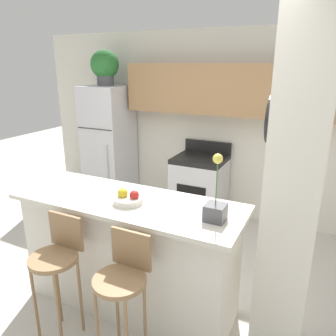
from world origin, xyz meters
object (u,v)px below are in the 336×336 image
at_px(orchid_vase, 216,206).
at_px(fruit_bowl, 128,198).
at_px(bar_stool_right, 123,281).
at_px(stove_range, 199,188).
at_px(refrigerator, 109,146).
at_px(bar_stool_left, 57,260).
at_px(potted_plant_on_fridge, 105,66).

bearing_deg(orchid_vase, fruit_bowl, -178.76).
bearing_deg(bar_stool_right, stove_range, 98.36).
xyz_separation_m(refrigerator, orchid_vase, (2.31, -1.91, 0.24)).
relative_size(refrigerator, bar_stool_left, 1.78).
distance_m(refrigerator, fruit_bowl, 2.49).
distance_m(refrigerator, bar_stool_right, 3.03).
height_order(refrigerator, potted_plant_on_fridge, potted_plant_on_fridge).
distance_m(bar_stool_left, potted_plant_on_fridge, 3.04).
distance_m(stove_range, fruit_bowl, 2.04).
bearing_deg(orchid_vase, bar_stool_left, -155.21).
relative_size(bar_stool_right, potted_plant_on_fridge, 2.06).
xyz_separation_m(stove_range, bar_stool_right, (0.36, -2.42, 0.22)).
distance_m(refrigerator, stove_range, 1.54).
xyz_separation_m(refrigerator, bar_stool_left, (1.24, -2.40, -0.22)).
distance_m(potted_plant_on_fridge, orchid_vase, 3.13).
height_order(stove_range, bar_stool_left, stove_range).
bearing_deg(fruit_bowl, bar_stool_left, -125.67).
bearing_deg(stove_range, bar_stool_right, -81.64).
distance_m(bar_stool_right, potted_plant_on_fridge, 3.32).
bearing_deg(stove_range, fruit_bowl, -86.83).
distance_m(bar_stool_right, orchid_vase, 0.82).
xyz_separation_m(refrigerator, potted_plant_on_fridge, (-0.00, 0.00, 1.17)).
bearing_deg(bar_stool_left, stove_range, 84.45).
distance_m(bar_stool_right, fruit_bowl, 0.66).
relative_size(refrigerator, potted_plant_on_fridge, 3.66).
bearing_deg(stove_range, bar_stool_left, -95.55).
height_order(stove_range, orchid_vase, orchid_vase).
bearing_deg(fruit_bowl, bar_stool_right, -62.53).
height_order(refrigerator, fruit_bowl, refrigerator).
xyz_separation_m(bar_stool_right, potted_plant_on_fridge, (-1.83, 2.40, 1.39)).
relative_size(potted_plant_on_fridge, fruit_bowl, 2.04).
bearing_deg(fruit_bowl, orchid_vase, 1.24).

